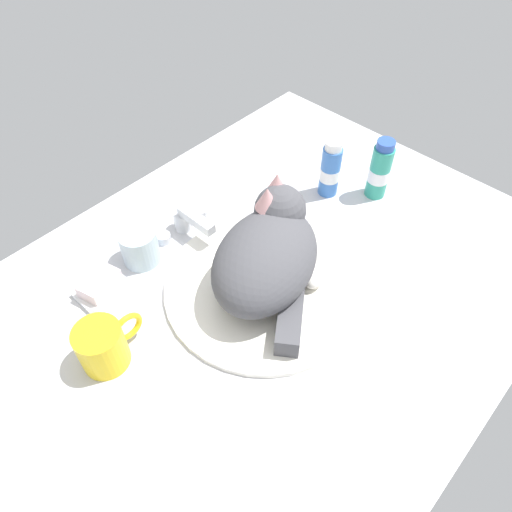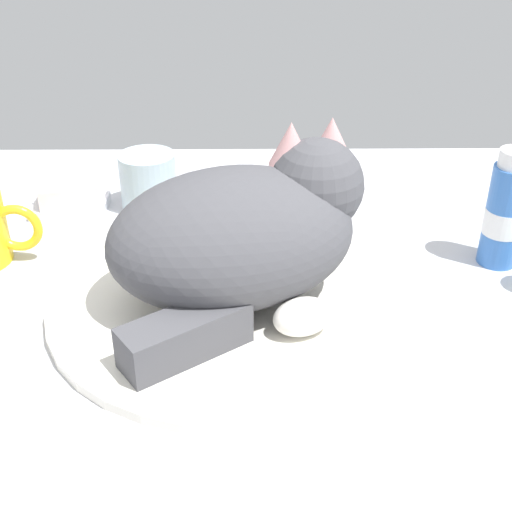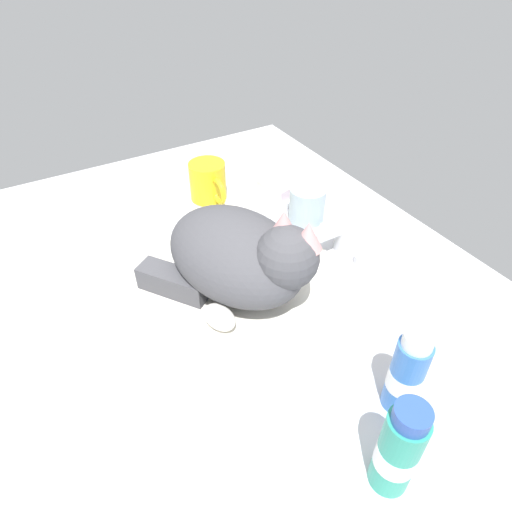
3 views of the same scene
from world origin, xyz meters
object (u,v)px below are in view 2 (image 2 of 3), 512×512
cat (246,231)px  toothpaste_bottle (505,212)px  rinse_cup (148,181)px  faucet (236,189)px  soap_bar (69,193)px

cat → toothpaste_bottle: 28.63cm
cat → toothpaste_bottle: cat is taller
rinse_cup → toothpaste_bottle: (39.87, -13.91, 2.54)cm
faucet → toothpaste_bottle: size_ratio=0.99×
faucet → toothpaste_bottle: 31.92cm
toothpaste_bottle → faucet: bearing=155.4°
faucet → soap_bar: faucet is taller
soap_bar → toothpaste_bottle: size_ratio=0.55×
rinse_cup → soap_bar: rinse_cup is taller
faucet → rinse_cup: size_ratio=1.83×
rinse_cup → toothpaste_bottle: 42.30cm
cat → rinse_cup: bearing=119.9°
soap_bar → faucet: bearing=0.6°
faucet → soap_bar: bearing=-179.4°
cat → toothpaste_bottle: size_ratio=2.14×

